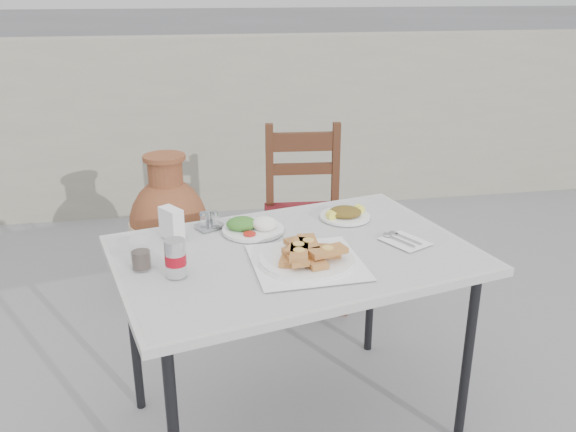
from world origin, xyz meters
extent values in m
cylinder|color=black|center=(0.65, -0.11, 0.33)|extent=(0.03, 0.03, 0.66)
cylinder|color=black|center=(-0.47, 0.28, 0.33)|extent=(0.03, 0.03, 0.66)
cylinder|color=black|center=(0.51, 0.50, 0.33)|extent=(0.03, 0.03, 0.66)
cube|color=white|center=(0.09, 0.08, 0.68)|extent=(1.30, 1.02, 0.03)
cube|color=white|center=(0.09, 0.08, 0.70)|extent=(1.26, 0.98, 0.00)
cube|color=white|center=(0.11, -0.02, 0.70)|extent=(0.36, 0.36, 0.00)
cylinder|color=white|center=(0.11, -0.02, 0.71)|extent=(0.30, 0.30, 0.02)
cylinder|color=white|center=(0.11, -0.02, 0.71)|extent=(0.31, 0.31, 0.01)
cylinder|color=white|center=(-0.03, 0.26, 0.71)|extent=(0.22, 0.22, 0.01)
ellipsoid|color=white|center=(0.01, 0.25, 0.73)|extent=(0.09, 0.09, 0.05)
ellipsoid|color=#295F1B|center=(-0.07, 0.27, 0.73)|extent=(0.11, 0.10, 0.04)
cylinder|color=#B31B13|center=(-0.05, 0.20, 0.72)|extent=(0.04, 0.04, 0.01)
cylinder|color=white|center=(0.33, 0.34, 0.71)|extent=(0.19, 0.19, 0.01)
ellipsoid|color=#295D17|center=(0.33, 0.34, 0.73)|extent=(0.12, 0.11, 0.04)
cylinder|color=yellow|center=(0.27, 0.31, 0.73)|extent=(0.04, 0.04, 0.03)
cylinder|color=yellow|center=(0.39, 0.35, 0.73)|extent=(0.04, 0.04, 0.03)
cylinder|color=silver|center=(-0.30, -0.04, 0.76)|extent=(0.06, 0.06, 0.12)
cylinder|color=#AA0C1B|center=(-0.30, -0.04, 0.76)|extent=(0.06, 0.06, 0.03)
cylinder|color=#AEAEB5|center=(-0.30, -0.04, 0.82)|extent=(0.06, 0.06, 0.00)
cylinder|color=white|center=(-0.40, 0.03, 0.75)|extent=(0.06, 0.06, 0.09)
cylinder|color=black|center=(-0.40, 0.03, 0.73)|extent=(0.06, 0.06, 0.06)
cube|color=white|center=(-0.31, 0.25, 0.76)|extent=(0.09, 0.10, 0.11)
cube|color=#1746B3|center=(-0.29, 0.27, 0.75)|extent=(0.04, 0.05, 0.06)
cube|color=#AEAEB5|center=(-0.18, 0.33, 0.71)|extent=(0.12, 0.11, 0.01)
cylinder|color=white|center=(-0.20, 0.31, 0.74)|extent=(0.02, 0.02, 0.06)
cylinder|color=white|center=(-0.15, 0.31, 0.74)|extent=(0.02, 0.02, 0.06)
cylinder|color=#AEAEB5|center=(-0.18, 0.35, 0.74)|extent=(0.03, 0.03, 0.05)
cube|color=white|center=(0.47, 0.08, 0.70)|extent=(0.17, 0.19, 0.00)
cube|color=#AEAEB5|center=(0.46, 0.07, 0.71)|extent=(0.06, 0.11, 0.00)
ellipsoid|color=#AEAEB5|center=(0.43, 0.13, 0.71)|extent=(0.03, 0.04, 0.01)
cube|color=#AEAEB5|center=(0.49, 0.09, 0.71)|extent=(0.06, 0.11, 0.00)
cube|color=#AEAEB5|center=(0.46, 0.15, 0.71)|extent=(0.03, 0.04, 0.00)
cube|color=#391C0F|center=(0.14, 0.84, 0.21)|extent=(0.04, 0.04, 0.42)
cube|color=#391C0F|center=(0.48, 0.81, 0.21)|extent=(0.04, 0.04, 0.42)
cube|color=#391C0F|center=(0.17, 1.18, 0.21)|extent=(0.04, 0.04, 0.42)
cube|color=#391C0F|center=(0.51, 1.15, 0.21)|extent=(0.04, 0.04, 0.42)
cube|color=maroon|center=(0.32, 0.99, 0.44)|extent=(0.43, 0.43, 0.05)
cube|color=#391C0F|center=(0.17, 1.18, 0.65)|extent=(0.04, 0.04, 0.47)
cube|color=#391C0F|center=(0.51, 1.15, 0.65)|extent=(0.04, 0.04, 0.47)
cube|color=#391C0F|center=(0.34, 1.16, 0.79)|extent=(0.37, 0.06, 0.09)
cube|color=#391C0F|center=(0.34, 1.16, 0.65)|extent=(0.37, 0.06, 0.06)
cylinder|color=brown|center=(-0.34, 1.30, 0.04)|extent=(0.31, 0.31, 0.08)
ellipsoid|color=brown|center=(-0.34, 1.30, 0.34)|extent=(0.41, 0.41, 0.51)
cylinder|color=#C3B48E|center=(-0.34, 1.30, 0.34)|extent=(0.41, 0.41, 0.06)
cylinder|color=brown|center=(-0.34, 1.30, 0.62)|extent=(0.17, 0.17, 0.16)
cylinder|color=brown|center=(-0.34, 1.30, 0.71)|extent=(0.21, 0.21, 0.02)
cube|color=gray|center=(0.00, 2.50, 0.60)|extent=(6.00, 0.25, 1.20)
camera|label=1|loc=(-0.26, -1.73, 1.53)|focal=38.00mm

